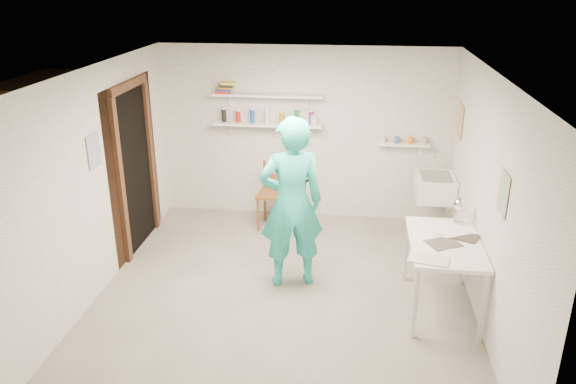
# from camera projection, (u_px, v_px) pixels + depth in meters

# --- Properties ---
(floor) EXTENTS (4.00, 4.50, 0.02)m
(floor) POSITION_uv_depth(u_px,v_px,m) (284.00, 296.00, 6.11)
(floor) COLOR slate
(floor) RESTS_ON ground
(ceiling) EXTENTS (4.00, 4.50, 0.02)m
(ceiling) POSITION_uv_depth(u_px,v_px,m) (283.00, 72.00, 5.23)
(ceiling) COLOR silver
(ceiling) RESTS_ON wall_back
(wall_back) EXTENTS (4.00, 0.02, 2.40)m
(wall_back) POSITION_uv_depth(u_px,v_px,m) (304.00, 134.00, 7.76)
(wall_back) COLOR silver
(wall_back) RESTS_ON ground
(wall_front) EXTENTS (4.00, 0.02, 2.40)m
(wall_front) POSITION_uv_depth(u_px,v_px,m) (237.00, 320.00, 3.58)
(wall_front) COLOR silver
(wall_front) RESTS_ON ground
(wall_left) EXTENTS (0.02, 4.50, 2.40)m
(wall_left) POSITION_uv_depth(u_px,v_px,m) (94.00, 184.00, 5.90)
(wall_left) COLOR silver
(wall_left) RESTS_ON ground
(wall_right) EXTENTS (0.02, 4.50, 2.40)m
(wall_right) POSITION_uv_depth(u_px,v_px,m) (488.00, 202.00, 5.44)
(wall_right) COLOR silver
(wall_right) RESTS_ON ground
(doorway_recess) EXTENTS (0.02, 0.90, 2.00)m
(doorway_recess) POSITION_uv_depth(u_px,v_px,m) (135.00, 170.00, 6.94)
(doorway_recess) COLOR black
(doorway_recess) RESTS_ON wall_left
(corridor_box) EXTENTS (1.40, 1.50, 2.10)m
(corridor_box) POSITION_uv_depth(u_px,v_px,m) (80.00, 164.00, 7.01)
(corridor_box) COLOR brown
(corridor_box) RESTS_ON ground
(door_lintel) EXTENTS (0.06, 1.05, 0.10)m
(door_lintel) POSITION_uv_depth(u_px,v_px,m) (128.00, 85.00, 6.56)
(door_lintel) COLOR brown
(door_lintel) RESTS_ON wall_left
(door_jamb_near) EXTENTS (0.06, 0.10, 2.00)m
(door_jamb_near) POSITION_uv_depth(u_px,v_px,m) (121.00, 184.00, 6.48)
(door_jamb_near) COLOR brown
(door_jamb_near) RESTS_ON ground
(door_jamb_far) EXTENTS (0.06, 0.10, 2.00)m
(door_jamb_far) POSITION_uv_depth(u_px,v_px,m) (151.00, 158.00, 7.40)
(door_jamb_far) COLOR brown
(door_jamb_far) RESTS_ON ground
(shelf_lower) EXTENTS (1.50, 0.22, 0.03)m
(shelf_lower) POSITION_uv_depth(u_px,v_px,m) (267.00, 124.00, 7.65)
(shelf_lower) COLOR white
(shelf_lower) RESTS_ON wall_back
(shelf_upper) EXTENTS (1.50, 0.22, 0.03)m
(shelf_upper) POSITION_uv_depth(u_px,v_px,m) (267.00, 95.00, 7.50)
(shelf_upper) COLOR white
(shelf_upper) RESTS_ON wall_back
(ledge_shelf) EXTENTS (0.70, 0.14, 0.03)m
(ledge_shelf) POSITION_uv_depth(u_px,v_px,m) (403.00, 144.00, 7.55)
(ledge_shelf) COLOR white
(ledge_shelf) RESTS_ON wall_back
(poster_left) EXTENTS (0.01, 0.28, 0.36)m
(poster_left) POSITION_uv_depth(u_px,v_px,m) (94.00, 151.00, 5.82)
(poster_left) COLOR #334C7F
(poster_left) RESTS_ON wall_left
(poster_right_a) EXTENTS (0.01, 0.34, 0.42)m
(poster_right_a) POSITION_uv_depth(u_px,v_px,m) (460.00, 121.00, 6.98)
(poster_right_a) COLOR #995933
(poster_right_a) RESTS_ON wall_right
(poster_right_b) EXTENTS (0.01, 0.30, 0.38)m
(poster_right_b) POSITION_uv_depth(u_px,v_px,m) (503.00, 193.00, 4.83)
(poster_right_b) COLOR #3F724C
(poster_right_b) RESTS_ON wall_right
(belfast_sink) EXTENTS (0.48, 0.60, 0.30)m
(belfast_sink) POSITION_uv_depth(u_px,v_px,m) (435.00, 187.00, 7.23)
(belfast_sink) COLOR white
(belfast_sink) RESTS_ON wall_right
(man) EXTENTS (0.80, 0.64, 1.92)m
(man) POSITION_uv_depth(u_px,v_px,m) (291.00, 203.00, 6.02)
(man) COLOR #26BFAF
(man) RESTS_ON ground
(wall_clock) EXTENTS (0.34, 0.13, 0.35)m
(wall_clock) POSITION_uv_depth(u_px,v_px,m) (300.00, 169.00, 6.10)
(wall_clock) COLOR #F1EEA4
(wall_clock) RESTS_ON man
(wooden_chair) EXTENTS (0.49, 0.47, 0.98)m
(wooden_chair) POSITION_uv_depth(u_px,v_px,m) (276.00, 194.00, 7.57)
(wooden_chair) COLOR brown
(wooden_chair) RESTS_ON ground
(work_table) EXTENTS (0.70, 1.17, 0.78)m
(work_table) POSITION_uv_depth(u_px,v_px,m) (442.00, 275.00, 5.73)
(work_table) COLOR white
(work_table) RESTS_ON ground
(desk_lamp) EXTENTS (0.15, 0.15, 0.15)m
(desk_lamp) POSITION_uv_depth(u_px,v_px,m) (460.00, 204.00, 5.92)
(desk_lamp) COLOR silver
(desk_lamp) RESTS_ON work_table
(spray_cans) EXTENTS (1.26, 0.06, 0.17)m
(spray_cans) POSITION_uv_depth(u_px,v_px,m) (267.00, 117.00, 7.61)
(spray_cans) COLOR black
(spray_cans) RESTS_ON shelf_lower
(book_stack) EXTENTS (0.26, 0.14, 0.14)m
(book_stack) POSITION_uv_depth(u_px,v_px,m) (226.00, 88.00, 7.53)
(book_stack) COLOR red
(book_stack) RESTS_ON shelf_upper
(ledge_pots) EXTENTS (0.48, 0.07, 0.09)m
(ledge_pots) POSITION_uv_depth(u_px,v_px,m) (404.00, 140.00, 7.53)
(ledge_pots) COLOR silver
(ledge_pots) RESTS_ON ledge_shelf
(papers) EXTENTS (0.30, 0.22, 0.02)m
(papers) POSITION_uv_depth(u_px,v_px,m) (446.00, 240.00, 5.58)
(papers) COLOR silver
(papers) RESTS_ON work_table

